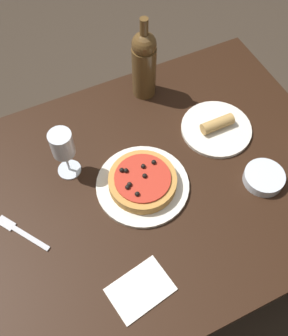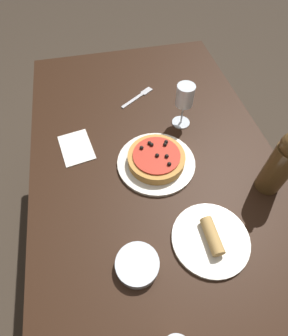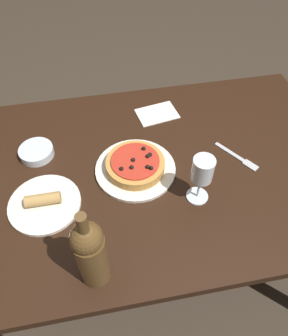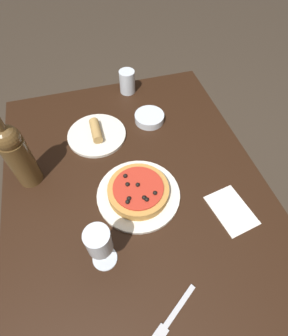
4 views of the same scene
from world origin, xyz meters
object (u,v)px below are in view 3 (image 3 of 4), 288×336
(side_plate, at_px, (44,203))
(fork, at_px, (239,158))
(pizza, at_px, (135,165))
(side_bowl, at_px, (36,152))
(dinner_plate, at_px, (136,169))
(dining_table, at_px, (154,182))
(wine_bottle, at_px, (91,253))
(wine_glass, at_px, (202,172))

(side_plate, bearing_deg, fork, -173.81)
(pizza, relative_size, side_bowl, 1.66)
(dinner_plate, bearing_deg, fork, 177.93)
(dining_table, bearing_deg, dinner_plate, 1.03)
(dinner_plate, distance_m, fork, 0.37)
(dinner_plate, distance_m, wine_bottle, 0.40)
(dinner_plate, distance_m, pizza, 0.03)
(pizza, bearing_deg, dining_table, -178.86)
(dining_table, xyz_separation_m, side_plate, (0.37, 0.09, 0.10))
(wine_bottle, distance_m, fork, 0.64)
(fork, height_order, side_plate, side_plate)
(dining_table, height_order, pizza, pizza)
(dining_table, xyz_separation_m, fork, (-0.30, 0.01, 0.09))
(side_bowl, bearing_deg, pizza, 157.67)
(wine_bottle, relative_size, side_bowl, 2.46)
(dining_table, distance_m, side_plate, 0.40)
(side_bowl, bearing_deg, wine_glass, 151.07)
(dining_table, bearing_deg, pizza, 1.14)
(fork, distance_m, side_plate, 0.68)
(wine_bottle, xyz_separation_m, fork, (-0.54, -0.33, -0.13))
(side_plate, bearing_deg, side_bowl, -82.90)
(wine_glass, bearing_deg, side_plate, -6.89)
(wine_bottle, bearing_deg, side_bowl, -70.76)
(dining_table, xyz_separation_m, side_bowl, (0.40, -0.14, 0.10))
(dinner_plate, height_order, fork, dinner_plate)
(side_bowl, height_order, fork, side_bowl)
(pizza, bearing_deg, side_bowl, -22.33)
(wine_glass, distance_m, wine_bottle, 0.39)
(side_bowl, bearing_deg, wine_bottle, 109.24)
(dinner_plate, xyz_separation_m, pizza, (-0.00, 0.00, 0.03))
(dining_table, relative_size, pizza, 6.85)
(dinner_plate, relative_size, fork, 1.74)
(pizza, xyz_separation_m, side_bowl, (0.33, -0.14, -0.02))
(wine_bottle, height_order, side_bowl, wine_bottle)
(dining_table, height_order, side_plate, side_plate)
(wine_bottle, xyz_separation_m, side_bowl, (0.17, -0.48, -0.11))
(dining_table, xyz_separation_m, pizza, (0.07, 0.00, 0.12))
(fork, bearing_deg, side_plate, -117.83)
(dinner_plate, distance_m, side_bowl, 0.36)
(wine_glass, height_order, fork, wine_glass)
(side_bowl, bearing_deg, fork, 167.93)
(side_plate, bearing_deg, pizza, -164.21)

